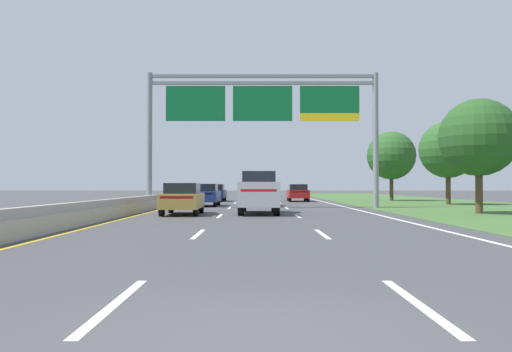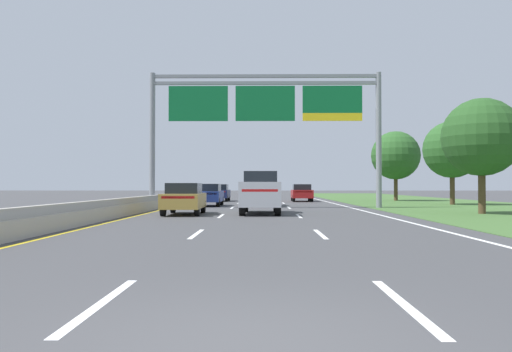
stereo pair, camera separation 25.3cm
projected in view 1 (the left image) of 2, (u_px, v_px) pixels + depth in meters
ground_plane at (259, 204)px, 39.74m from camera, size 220.00×220.00×0.00m
lane_striping at (259, 204)px, 39.28m from camera, size 11.96×106.00×0.01m
grass_verge_right at (438, 204)px, 39.71m from camera, size 14.00×110.00×0.02m
median_barrier_concrete at (174, 200)px, 39.75m from camera, size 0.60×110.00×0.85m
overhead_sign_gantry at (264, 111)px, 33.12m from camera, size 15.06×0.42×8.79m
pickup_truck_silver at (260, 193)px, 26.43m from camera, size 2.03×5.41×2.20m
car_white_centre_lane_sedan at (262, 194)px, 36.41m from camera, size 1.95×4.45×1.57m
car_navy_left_lane_sedan at (216, 192)px, 47.33m from camera, size 1.85×4.41×1.57m
car_gold_left_lane_sedan at (184, 198)px, 25.57m from camera, size 1.90×4.43×1.57m
car_blue_left_lane_sedan at (207, 194)px, 36.22m from camera, size 1.84×4.41×1.57m
car_red_right_lane_sedan at (299, 192)px, 46.84m from camera, size 1.87×4.42×1.57m
roadside_tree_near at (480, 138)px, 26.11m from camera, size 3.96×3.96×5.90m
roadside_tree_mid at (449, 150)px, 38.62m from camera, size 4.29×4.29×6.31m
roadside_tree_far at (392, 156)px, 48.64m from camera, size 4.59×4.59×6.61m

